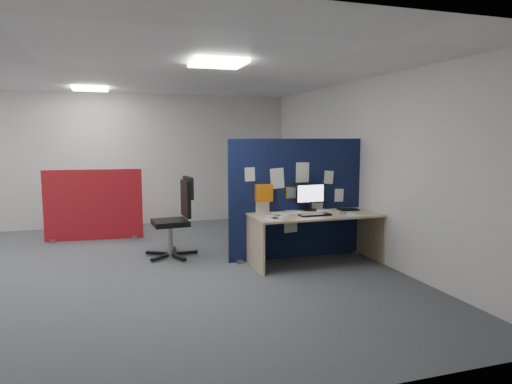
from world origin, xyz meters
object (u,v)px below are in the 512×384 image
object	(u,v)px
navy_divider	(298,199)
red_divider	(94,206)
monitor_main	(310,196)
office_chair	(178,212)
main_desk	(314,224)

from	to	relation	value
navy_divider	red_divider	world-z (taller)	navy_divider
navy_divider	red_divider	size ratio (longest dim) A/B	1.31
monitor_main	office_chair	size ratio (longest dim) A/B	0.39
navy_divider	office_chair	xyz separation A→B (m)	(-1.72, 0.59, -0.22)
navy_divider	monitor_main	distance (m)	0.20
monitor_main	red_divider	size ratio (longest dim) A/B	0.28
navy_divider	monitor_main	bearing A→B (deg)	-38.99
red_divider	office_chair	distance (m)	2.03
office_chair	navy_divider	bearing A→B (deg)	-22.88
office_chair	monitor_main	bearing A→B (deg)	-24.81
main_desk	office_chair	world-z (taller)	office_chair
main_desk	red_divider	size ratio (longest dim) A/B	1.13
main_desk	office_chair	bearing A→B (deg)	152.87
monitor_main	red_divider	xyz separation A→B (m)	(-3.14, 2.30, -0.34)
main_desk	monitor_main	size ratio (longest dim) A/B	4.09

